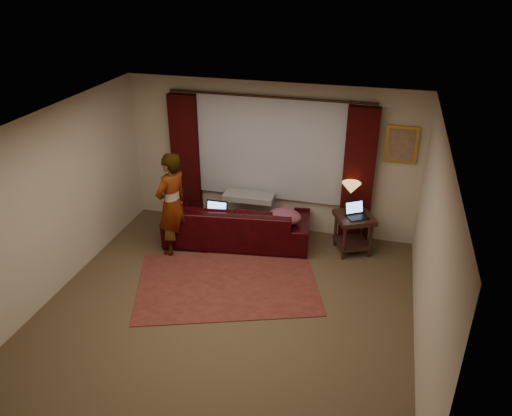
{
  "coord_description": "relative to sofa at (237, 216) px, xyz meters",
  "views": [
    {
      "loc": [
        1.83,
        -5.23,
        4.35
      ],
      "look_at": [
        0.1,
        1.2,
        1.0
      ],
      "focal_mm": 35.0,
      "sensor_mm": 36.0,
      "label": 1
    }
  ],
  "objects": [
    {
      "name": "clothing_pile",
      "position": [
        0.81,
        -0.06,
        0.12
      ],
      "size": [
        0.56,
        0.44,
        0.23
      ],
      "primitive_type": "ellipsoid",
      "rotation": [
        0.0,
        0.0,
        0.03
      ],
      "color": "brown",
      "rests_on": "sofa"
    },
    {
      "name": "wall_front",
      "position": [
        0.39,
        -4.33,
        0.81
      ],
      "size": [
        5.0,
        0.02,
        2.6
      ],
      "primitive_type": "cube",
      "color": "#BCAF97",
      "rests_on": "ground"
    },
    {
      "name": "person",
      "position": [
        -0.9,
        -0.58,
        0.37
      ],
      "size": [
        0.65,
        0.65,
        1.72
      ],
      "primitive_type": "imported",
      "rotation": [
        0.0,
        0.0,
        -1.94
      ],
      "color": "gray",
      "rests_on": "floor"
    },
    {
      "name": "drape_left",
      "position": [
        -1.11,
        0.56,
        0.69
      ],
      "size": [
        0.5,
        0.14,
        2.3
      ],
      "primitive_type": "cube",
      "color": "black",
      "rests_on": "floor"
    },
    {
      "name": "throw_blanket",
      "position": [
        0.12,
        0.3,
        0.49
      ],
      "size": [
        0.86,
        0.36,
        0.1
      ],
      "primitive_type": "cube",
      "rotation": [
        0.0,
        0.0,
        0.02
      ],
      "color": "gray",
      "rests_on": "sofa"
    },
    {
      "name": "wall_back",
      "position": [
        0.39,
        0.67,
        0.81
      ],
      "size": [
        5.0,
        0.02,
        2.6
      ],
      "primitive_type": "cube",
      "color": "#BCAF97",
      "rests_on": "ground"
    },
    {
      "name": "curtain_rod",
      "position": [
        0.39,
        0.56,
        1.89
      ],
      "size": [
        0.04,
        0.04,
        3.4
      ],
      "primitive_type": "cylinder",
      "color": "black",
      "rests_on": "wall_back"
    },
    {
      "name": "floor",
      "position": [
        0.39,
        -1.83,
        -0.49
      ],
      "size": [
        5.0,
        5.0,
        0.01
      ],
      "primitive_type": "cube",
      "color": "brown",
      "rests_on": "ground"
    },
    {
      "name": "picture_frame",
      "position": [
        2.49,
        0.64,
        1.26
      ],
      "size": [
        0.5,
        0.04,
        0.6
      ],
      "primitive_type": "cube",
      "color": "gold",
      "rests_on": "wall_back"
    },
    {
      "name": "sheer_curtain",
      "position": [
        0.39,
        0.61,
        1.01
      ],
      "size": [
        2.5,
        0.05,
        1.8
      ],
      "primitive_type": "cube",
      "color": "#A3A3AB",
      "rests_on": "wall_back"
    },
    {
      "name": "sofa",
      "position": [
        0.0,
        0.0,
        0.0
      ],
      "size": [
        2.53,
        1.37,
        0.97
      ],
      "primitive_type": "imported",
      "rotation": [
        0.0,
        0.0,
        3.28
      ],
      "color": "black",
      "rests_on": "floor"
    },
    {
      "name": "tiffany_lamp",
      "position": [
        1.81,
        0.35,
        0.42
      ],
      "size": [
        0.39,
        0.39,
        0.48
      ],
      "primitive_type": null,
      "rotation": [
        0.0,
        0.0,
        0.36
      ],
      "color": "olive",
      "rests_on": "end_table"
    },
    {
      "name": "drape_right",
      "position": [
        1.89,
        0.56,
        0.69
      ],
      "size": [
        0.5,
        0.14,
        2.3
      ],
      "primitive_type": "cube",
      "color": "black",
      "rests_on": "floor"
    },
    {
      "name": "wall_left",
      "position": [
        -2.11,
        -1.83,
        0.81
      ],
      "size": [
        0.02,
        5.0,
        2.6
      ],
      "primitive_type": "cube",
      "color": "#BCAF97",
      "rests_on": "ground"
    },
    {
      "name": "area_rug",
      "position": [
        0.22,
        -1.25,
        -0.48
      ],
      "size": [
        3.08,
        2.55,
        0.01
      ],
      "primitive_type": "cube",
      "rotation": [
        0.0,
        0.0,
        0.35
      ],
      "color": "maroon",
      "rests_on": "floor"
    },
    {
      "name": "laptop_table",
      "position": [
        1.96,
        0.12,
        0.29
      ],
      "size": [
        0.46,
        0.47,
        0.24
      ],
      "primitive_type": null,
      "rotation": [
        0.0,
        0.0,
        0.56
      ],
      "color": "black",
      "rests_on": "end_table"
    },
    {
      "name": "wall_right",
      "position": [
        2.89,
        -1.83,
        0.81
      ],
      "size": [
        0.02,
        5.0,
        2.6
      ],
      "primitive_type": "cube",
      "color": "#BCAF97",
      "rests_on": "ground"
    },
    {
      "name": "end_table",
      "position": [
        1.91,
        0.18,
        -0.16
      ],
      "size": [
        0.76,
        0.76,
        0.66
      ],
      "primitive_type": "cube",
      "rotation": [
        0.0,
        0.0,
        0.42
      ],
      "color": "black",
      "rests_on": "floor"
    },
    {
      "name": "ceiling",
      "position": [
        0.39,
        -1.83,
        2.11
      ],
      "size": [
        5.0,
        5.0,
        0.02
      ],
      "primitive_type": "cube",
      "color": "silver",
      "rests_on": "ground"
    },
    {
      "name": "laptop_sofa",
      "position": [
        -0.33,
        -0.21,
        0.13
      ],
      "size": [
        0.37,
        0.4,
        0.26
      ],
      "primitive_type": null,
      "rotation": [
        0.0,
        0.0,
        0.02
      ],
      "color": "black",
      "rests_on": "sofa"
    }
  ]
}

